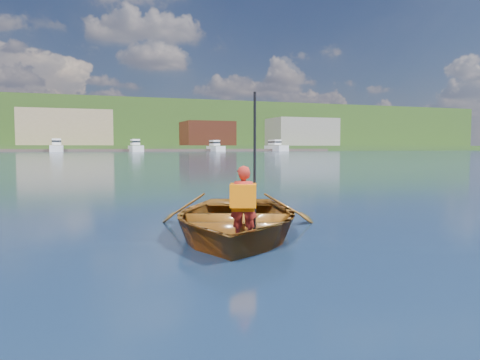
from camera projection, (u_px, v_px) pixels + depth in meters
name	position (u px, v px, depth m)	size (l,w,h in m)	color
ground	(327.00, 238.00, 6.84)	(600.00, 600.00, 0.00)	#14213F
rowboat	(235.00, 219.00, 7.05)	(3.98, 4.60, 0.80)	brown
child_paddler	(243.00, 201.00, 6.12)	(0.44, 0.43, 1.96)	#B2271D
shoreline	(78.00, 129.00, 228.12)	(400.00, 140.00, 22.00)	#385626
dock	(94.00, 150.00, 146.75)	(159.91, 14.63, 0.80)	#50413B
waterfront_buildings	(57.00, 128.00, 158.49)	(202.00, 16.00, 14.00)	brown
marina_yachts	(63.00, 147.00, 139.31)	(142.90, 13.69, 4.22)	white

